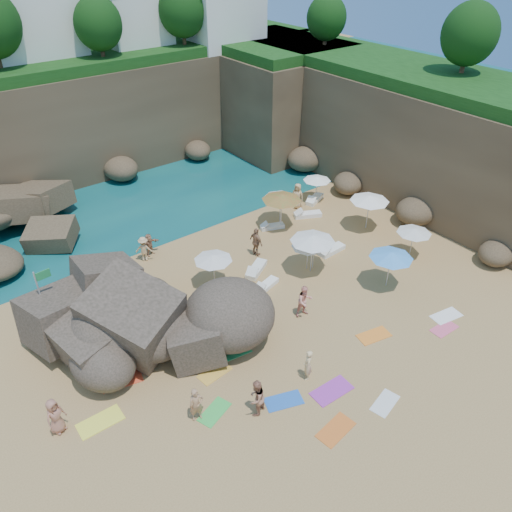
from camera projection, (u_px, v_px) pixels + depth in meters
ground at (261, 328)px, 25.40m from camera, size 120.00×120.00×0.00m
seawater at (57, 149)px, 45.11m from camera, size 120.00×120.00×0.00m
cliff_back at (92, 116)px, 40.59m from camera, size 44.00×8.00×8.00m
cliff_right at (393, 129)px, 37.98m from camera, size 8.00×30.00×8.00m
cliff_corner at (273, 97)px, 44.86m from camera, size 10.00×12.00×8.00m
clifftop_buildings at (82, 16)px, 37.54m from camera, size 28.48×9.48×7.00m
clifftop_trees at (142, 24)px, 34.32m from camera, size 35.60×23.82×4.40m
rock_outcrop at (159, 330)px, 25.29m from camera, size 8.81×6.70×3.46m
flag_pole at (43, 295)px, 23.63m from camera, size 0.76×0.11×3.90m
parasol_0 at (213, 257)px, 27.36m from camera, size 2.16×2.16×2.04m
parasol_1 at (280, 196)px, 33.15m from camera, size 2.32×2.32×2.19m
parasol_2 at (370, 198)px, 32.40m from camera, size 2.57×2.57×2.43m
parasol_3 at (317, 178)px, 36.01m from camera, size 2.00×2.00×1.90m
parasol_5 at (313, 238)px, 28.27m from camera, size 2.61×2.61×2.47m
parasol_6 at (282, 197)px, 32.45m from camera, size 2.62×2.62×2.48m
parasol_7 at (315, 239)px, 28.60m from camera, size 2.38×2.38×2.25m
parasol_8 at (414, 231)px, 29.84m from camera, size 2.09×2.09×1.97m
parasol_10 at (391, 255)px, 27.18m from camera, size 2.42×2.42×2.29m
parasol_11 at (308, 244)px, 28.76m from camera, size 1.97×1.97×1.87m
lounger_0 at (256, 269)px, 29.40m from camera, size 1.99×1.53×0.30m
lounger_1 at (308, 215)px, 34.84m from camera, size 1.99×1.40×0.30m
lounger_2 at (315, 199)px, 36.75m from camera, size 1.98×1.29×0.29m
lounger_3 at (266, 285)px, 28.14m from camera, size 1.76×0.97×0.26m
lounger_4 at (272, 227)px, 33.53m from camera, size 1.70×1.08×0.25m
lounger_5 at (332, 250)px, 31.11m from camera, size 1.91×0.72×0.29m
towel_2 at (336, 430)px, 20.32m from camera, size 1.80×1.07×0.03m
towel_3 at (235, 352)px, 23.97m from camera, size 1.63×0.98×0.03m
towel_4 at (100, 422)px, 20.64m from camera, size 1.86×0.94×0.03m
towel_5 at (385, 403)px, 21.44m from camera, size 1.62×1.07×0.03m
towel_6 at (332, 391)px, 22.00m from camera, size 1.93×1.02×0.03m
towel_7 at (122, 380)px, 22.51m from camera, size 1.96×1.29×0.03m
towel_8 at (284, 401)px, 21.54m from camera, size 1.81×1.31×0.03m
towel_9 at (444, 329)px, 25.34m from camera, size 1.51×0.80×0.03m
towel_10 at (374, 336)px, 24.92m from camera, size 1.81×1.16×0.03m
towel_11 at (214, 412)px, 21.05m from camera, size 1.67×1.21×0.03m
towel_12 at (215, 373)px, 22.88m from camera, size 1.63×0.94×0.03m
towel_13 at (446, 316)px, 26.15m from camera, size 1.78×1.10×0.03m
person_stand_1 at (256, 398)px, 20.55m from camera, size 1.07×0.97×1.81m
person_stand_2 at (144, 249)px, 30.00m from camera, size 1.10×0.97×1.62m
person_stand_3 at (256, 242)px, 30.41m from camera, size 0.50×1.12×1.89m
person_stand_4 at (297, 196)px, 35.45m from camera, size 0.86×1.05×1.89m
person_stand_5 at (149, 245)px, 30.56m from camera, size 1.41×0.78×1.46m
person_stand_6 at (308, 365)px, 22.21m from camera, size 0.66×0.69×1.60m
person_lie_2 at (59, 427)px, 20.19m from camera, size 1.46×1.92×0.46m
person_lie_4 at (197, 415)px, 20.69m from camera, size 1.01×1.75×0.40m
person_lie_5 at (304, 310)px, 26.04m from camera, size 1.21×1.95×0.69m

